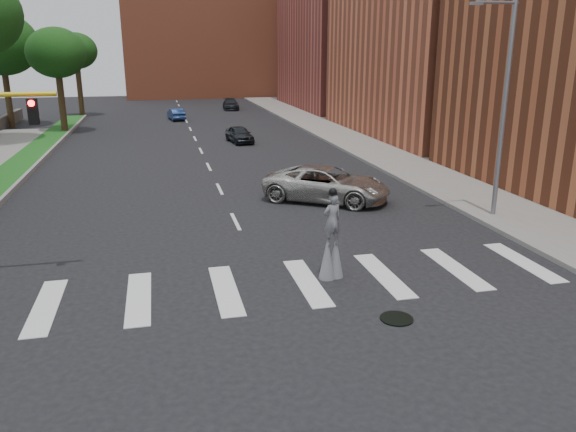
{
  "coord_description": "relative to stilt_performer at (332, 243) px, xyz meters",
  "views": [
    {
      "loc": [
        -3.01,
        -14.78,
        7.02
      ],
      "look_at": [
        1.07,
        2.72,
        1.7
      ],
      "focal_mm": 35.0,
      "sensor_mm": 36.0,
      "label": 1
    }
  ],
  "objects": [
    {
      "name": "stilt_performer",
      "position": [
        0.0,
        0.0,
        0.0
      ],
      "size": [
        0.83,
        0.6,
        2.96
      ],
      "rotation": [
        0.0,
        0.0,
        3.4
      ],
      "color": "#342414",
      "rests_on": "ground"
    },
    {
      "name": "car_mid",
      "position": [
        -3.1,
        44.16,
        -0.54
      ],
      "size": [
        1.85,
        3.89,
        1.23
      ],
      "primitive_type": "imported",
      "rotation": [
        0.0,
        0.0,
        3.29
      ],
      "color": "navy",
      "rests_on": "ground"
    },
    {
      "name": "suv_crossing",
      "position": [
        2.64,
        9.18,
        -0.32
      ],
      "size": [
        6.54,
        5.64,
        1.67
      ],
      "primitive_type": "imported",
      "rotation": [
        0.0,
        0.0,
        0.98
      ],
      "color": "#B5B2AB",
      "rests_on": "ground"
    },
    {
      "name": "building_far",
      "position": [
        19.86,
        52.78,
        8.84
      ],
      "size": [
        16.0,
        22.0,
        20.0
      ],
      "primitive_type": "cube",
      "color": "#AA493F",
      "rests_on": "ground"
    },
    {
      "name": "grass_median",
      "position": [
        -13.64,
        18.78,
        -1.03
      ],
      "size": [
        2.0,
        60.0,
        0.25
      ],
      "primitive_type": "cube",
      "color": "#164F17",
      "rests_on": "ground"
    },
    {
      "name": "ground_plane",
      "position": [
        -2.14,
        -1.22,
        -1.16
      ],
      "size": [
        160.0,
        160.0,
        0.0
      ],
      "primitive_type": "plane",
      "color": "black",
      "rests_on": "ground"
    },
    {
      "name": "sidewalk_right",
      "position": [
        10.36,
        23.78,
        -1.07
      ],
      "size": [
        5.0,
        90.0,
        0.18
      ],
      "primitive_type": "cube",
      "color": "slate",
      "rests_on": "ground"
    },
    {
      "name": "tree_5",
      "position": [
        -18.48,
        41.79,
        6.38
      ],
      "size": [
        6.64,
        6.64,
        10.39
      ],
      "color": "#342414",
      "rests_on": "ground"
    },
    {
      "name": "car_near",
      "position": [
        1.17,
        27.92,
        -0.51
      ],
      "size": [
        2.09,
        3.98,
        1.29
      ],
      "primitive_type": "imported",
      "rotation": [
        0.0,
        0.0,
        0.15
      ],
      "color": "black",
      "rests_on": "ground"
    },
    {
      "name": "tree_7",
      "position": [
        -13.04,
        49.78,
        5.7
      ],
      "size": [
        4.45,
        4.45,
        8.85
      ],
      "color": "#342414",
      "rests_on": "ground"
    },
    {
      "name": "median_curb",
      "position": [
        -12.59,
        18.78,
        -1.02
      ],
      "size": [
        0.2,
        60.0,
        0.28
      ],
      "primitive_type": "cube",
      "color": "gray",
      "rests_on": "ground"
    },
    {
      "name": "building_backdrop",
      "position": [
        3.86,
        76.78,
        7.84
      ],
      "size": [
        26.0,
        14.0,
        18.0
      ],
      "primitive_type": "cube",
      "color": "#C55F3E",
      "rests_on": "ground"
    },
    {
      "name": "tree_6",
      "position": [
        -13.03,
        36.52,
        5.59
      ],
      "size": [
        4.95,
        4.95,
        8.92
      ],
      "color": "#342414",
      "rests_on": "ground"
    },
    {
      "name": "manhole",
      "position": [
        0.86,
        -3.22,
        -1.14
      ],
      "size": [
        0.9,
        0.9,
        0.04
      ],
      "primitive_type": "cylinder",
      "color": "black",
      "rests_on": "ground"
    },
    {
      "name": "car_far",
      "position": [
        3.86,
        53.63,
        -0.51
      ],
      "size": [
        2.06,
        4.54,
        1.29
      ],
      "primitive_type": "imported",
      "rotation": [
        0.0,
        0.0,
        -0.06
      ],
      "color": "black",
      "rests_on": "ground"
    },
    {
      "name": "streetlight",
      "position": [
        8.76,
        4.78,
        3.74
      ],
      "size": [
        2.05,
        0.2,
        9.0
      ],
      "color": "slate",
      "rests_on": "ground"
    }
  ]
}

